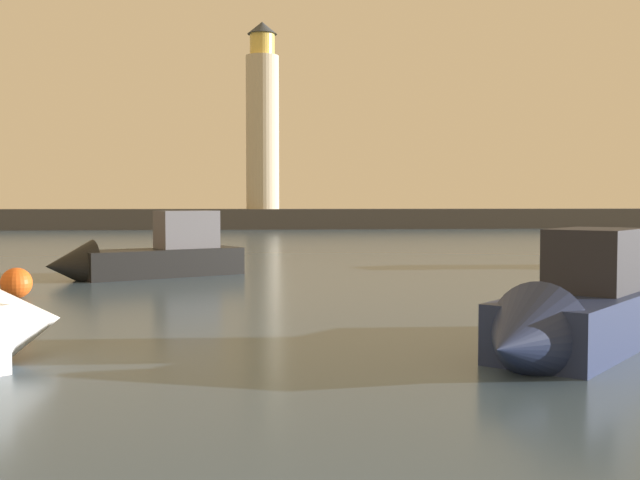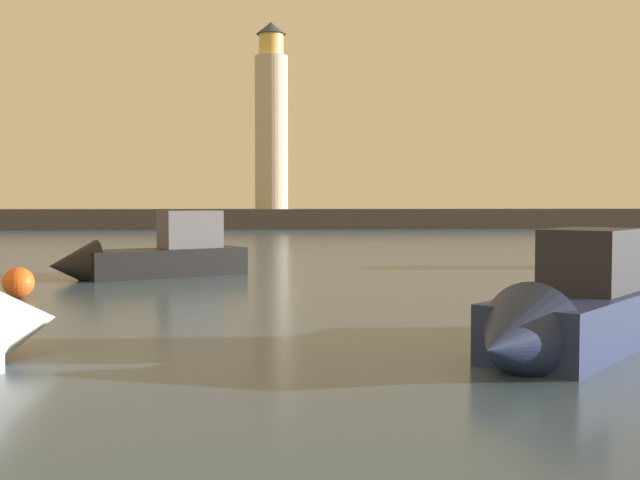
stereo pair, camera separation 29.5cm
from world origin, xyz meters
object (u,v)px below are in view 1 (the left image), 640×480
motorboat_4 (572,313)px  lighthouse (262,121)px  motorboat_2 (145,257)px  mooring_buoy (16,283)px

motorboat_4 → lighthouse: bearing=93.1°
motorboat_2 → mooring_buoy: 5.87m
mooring_buoy → motorboat_2: bearing=64.2°
mooring_buoy → motorboat_4: bearing=-37.4°
motorboat_2 → motorboat_4: (8.34, -13.60, -0.01)m
mooring_buoy → lighthouse: bearing=81.3°
lighthouse → motorboat_2: (-5.13, -45.08, -9.11)m
motorboat_4 → mooring_buoy: bearing=142.6°
motorboat_2 → mooring_buoy: bearing=-115.8°
motorboat_2 → lighthouse: bearing=83.5°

